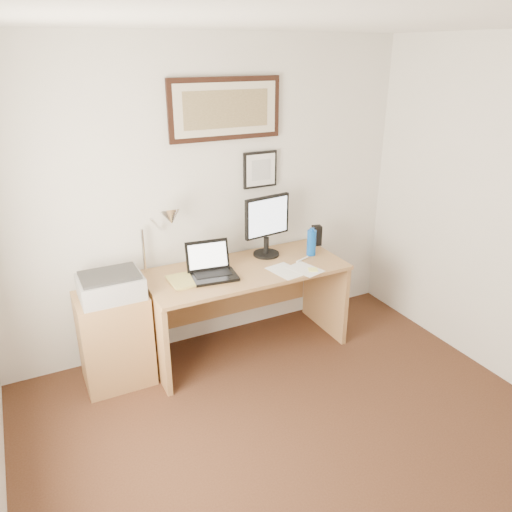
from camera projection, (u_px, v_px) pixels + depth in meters
floor at (346, 495)px, 2.87m from camera, size 4.00×4.00×0.00m
ceiling at (391, 14)px, 1.91m from camera, size 4.00×4.00×0.00m
wall_back at (209, 199)px, 4.04m from camera, size 3.50×0.02×2.50m
side_cabinet at (115, 339)px, 3.74m from camera, size 0.50×0.40×0.73m
water_bottle at (311, 243)px, 4.21m from camera, size 0.08×0.08×0.22m
bottle_cap at (312, 229)px, 4.17m from camera, size 0.04×0.04×0.02m
speaker at (317, 235)px, 4.44m from camera, size 0.09×0.09×0.18m
paper_sheet_a at (286, 271)px, 3.94m from camera, size 0.26×0.33×0.00m
paper_sheet_b at (305, 269)px, 3.97m from camera, size 0.25×0.31×0.00m
sticky_pad at (313, 270)px, 3.95m from camera, size 0.10×0.10×0.01m
marker_pen at (302, 259)px, 4.14m from camera, size 0.14×0.06×0.02m
book at (170, 283)px, 3.71m from camera, size 0.20×0.27×0.02m
desk at (242, 290)px, 4.15m from camera, size 1.60×0.70×0.75m
laptop at (212, 269)px, 3.84m from camera, size 0.37×0.33×0.26m
lcd_monitor at (267, 223)px, 4.13m from camera, size 0.42×0.22×0.52m
printer at (111, 286)px, 3.55m from camera, size 0.44×0.34×0.18m
desk_lamp at (168, 220)px, 3.74m from camera, size 0.29×0.27×0.53m
picture_large at (226, 109)px, 3.81m from camera, size 0.92×0.04×0.47m
picture_small at (260, 170)px, 4.13m from camera, size 0.30×0.03×0.30m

